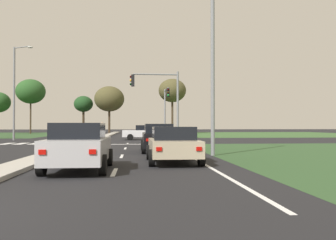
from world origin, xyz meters
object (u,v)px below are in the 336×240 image
car_beige_near (173,144)px  street_lamp_second (16,88)px  treeline_second (31,92)px  treeline_third (83,104)px  traffic_signal_far_right (166,104)px  treeline_fourth (109,99)px  car_silver_third (79,146)px  car_white_fifth (145,132)px  car_red_sixth (96,130)px  treeline_fifth (172,91)px  traffic_signal_near_right (161,95)px  pedestrian_at_median (102,128)px  street_lamp_near (212,51)px  car_black_fourth (158,138)px

car_beige_near → street_lamp_second: street_lamp_second is taller
street_lamp_second → treeline_second: (-7.06, 30.04, 2.41)m
street_lamp_second → treeline_third: 32.15m
car_beige_near → traffic_signal_far_right: 26.57m
car_beige_near → treeline_fourth: (-6.42, 52.35, 5.62)m
car_silver_third → car_white_fifth: (2.80, 25.28, -0.03)m
treeline_fourth → treeline_second: bearing=178.5°
car_red_sixth → treeline_third: bearing=-69.9°
traffic_signal_far_right → car_red_sixth: bearing=117.5°
street_lamp_second → treeline_second: size_ratio=0.95×
car_silver_third → treeline_fifth: treeline_fifth is taller
car_beige_near → traffic_signal_near_right: bearing=87.9°
pedestrian_at_median → treeline_fourth: 22.90m
street_lamp_second → car_red_sixth: bearing=76.4°
street_lamp_near → treeline_second: (-22.94, 49.32, 2.39)m
car_beige_near → pedestrian_at_median: size_ratio=2.41×
traffic_signal_far_right → traffic_signal_near_right: 11.67m
car_silver_third → car_red_sixth: (-4.65, 47.69, -0.01)m
traffic_signal_far_right → treeline_third: treeline_third is taller
car_silver_third → traffic_signal_far_right: 29.18m
car_black_fourth → treeline_second: treeline_second is taller
pedestrian_at_median → treeline_fifth: treeline_fifth is taller
traffic_signal_near_right → treeline_second: (-21.15, 38.02, 3.64)m
treeline_second → car_red_sixth: bearing=-30.0°
car_beige_near → street_lamp_near: size_ratio=0.45×
car_black_fourth → street_lamp_second: 21.84m
traffic_signal_near_right → treeline_fourth: bearing=100.5°
traffic_signal_near_right → treeline_second: bearing=119.1°
pedestrian_at_median → traffic_signal_near_right: bearing=-38.9°
car_red_sixth → car_white_fifth: bearing=108.4°
treeline_second → street_lamp_second: bearing=-76.8°
treeline_fourth → treeline_fifth: bearing=-3.2°
street_lamp_second → pedestrian_at_median: street_lamp_second is taller
car_black_fourth → street_lamp_near: (2.56, -2.56, 4.47)m
treeline_third → treeline_fourth: treeline_fourth is taller
car_black_fourth → treeline_third: treeline_third is taller
car_beige_near → street_lamp_near: bearing=55.7°
street_lamp_near → treeline_second: bearing=114.9°
car_beige_near → treeline_third: size_ratio=0.60×
pedestrian_at_median → treeline_fifth: 25.12m
traffic_signal_near_right → treeline_fifth: bearing=82.8°
street_lamp_near → street_lamp_second: size_ratio=1.01×
car_silver_third → street_lamp_near: bearing=44.4°
car_beige_near → car_red_sixth: car_red_sixth is taller
traffic_signal_far_right → treeline_fourth: 27.45m
car_white_fifth → traffic_signal_near_right: size_ratio=0.77×
car_red_sixth → treeline_third: size_ratio=0.63×
car_silver_third → traffic_signal_near_right: size_ratio=0.71×
treeline_fourth → car_red_sixth: bearing=-103.4°
car_white_fifth → street_lamp_second: size_ratio=0.48×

